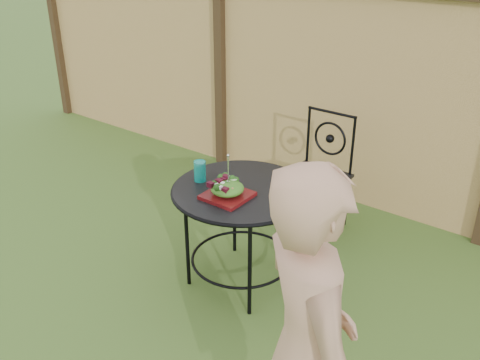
{
  "coord_description": "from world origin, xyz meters",
  "views": [
    {
      "loc": [
        1.95,
        -1.84,
        2.31
      ],
      "look_at": [
        0.04,
        0.69,
        0.75
      ],
      "focal_mm": 40.0,
      "sensor_mm": 36.0,
      "label": 1
    }
  ],
  "objects": [
    {
      "name": "patio_table",
      "position": [
        0.09,
        0.64,
        0.59
      ],
      "size": [
        0.92,
        0.92,
        0.72
      ],
      "color": "black",
      "rests_on": "ground"
    },
    {
      "name": "diner",
      "position": [
        1.23,
        -0.46,
        0.81
      ],
      "size": [
        0.71,
        0.66,
        1.62
      ],
      "primitive_type": "imported",
      "rotation": [
        0.0,
        0.0,
        2.5
      ],
      "color": "tan",
      "rests_on": "ground"
    },
    {
      "name": "drinking_glass",
      "position": [
        -0.2,
        0.56,
        0.79
      ],
      "size": [
        0.08,
        0.08,
        0.14
      ],
      "primitive_type": "cylinder",
      "color": "#0DA195",
      "rests_on": "patio_table"
    },
    {
      "name": "salad",
      "position": [
        0.1,
        0.49,
        0.79
      ],
      "size": [
        0.21,
        0.21,
        0.08
      ],
      "primitive_type": "ellipsoid",
      "color": "#235614",
      "rests_on": "salad_plate"
    },
    {
      "name": "salad_plate",
      "position": [
        0.1,
        0.49,
        0.74
      ],
      "size": [
        0.27,
        0.27,
        0.02
      ],
      "primitive_type": "cube",
      "color": "#4A0A0B",
      "rests_on": "patio_table"
    },
    {
      "name": "ground",
      "position": [
        0.0,
        0.0,
        0.0
      ],
      "size": [
        60.0,
        60.0,
        0.0
      ],
      "primitive_type": "plane",
      "color": "#2B4516",
      "rests_on": "ground"
    },
    {
      "name": "fence",
      "position": [
        -0.0,
        2.19,
        0.95
      ],
      "size": [
        8.0,
        0.12,
        1.9
      ],
      "color": "tan",
      "rests_on": "ground"
    },
    {
      "name": "patio_chair",
      "position": [
        0.13,
        1.61,
        0.5
      ],
      "size": [
        0.46,
        0.46,
        0.95
      ],
      "color": "black",
      "rests_on": "ground"
    },
    {
      "name": "fork",
      "position": [
        0.11,
        0.49,
        0.92
      ],
      "size": [
        0.01,
        0.01,
        0.18
      ],
      "primitive_type": "cylinder",
      "color": "silver",
      "rests_on": "salad"
    }
  ]
}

